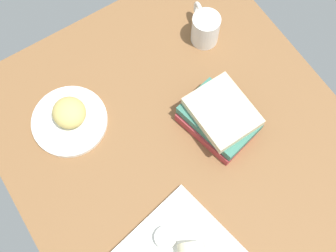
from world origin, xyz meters
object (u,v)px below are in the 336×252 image
object	(u,v)px
scone_pastry	(69,113)
book_stack	(219,119)
round_plate	(70,121)
sauce_cup	(166,238)
coffee_mug	(205,28)

from	to	relation	value
scone_pastry	book_stack	world-z (taller)	book_stack
round_plate	sauce_cup	distance (cm)	41.29
sauce_cup	coffee_mug	distance (cm)	59.96
scone_pastry	sauce_cup	world-z (taller)	scone_pastry
round_plate	scone_pastry	distance (cm)	3.93
scone_pastry	sauce_cup	distance (cm)	41.61
round_plate	book_stack	world-z (taller)	book_stack
sauce_cup	coffee_mug	xyz separation A→B (cm)	(-43.49, 41.23, 2.23)
round_plate	sauce_cup	world-z (taller)	sauce_cup
sauce_cup	book_stack	size ratio (longest dim) A/B	0.25
sauce_cup	round_plate	bearing A→B (deg)	-172.74
scone_pastry	coffee_mug	world-z (taller)	coffee_mug
round_plate	scone_pastry	size ratio (longest dim) A/B	2.24
round_plate	coffee_mug	bearing A→B (deg)	93.18
book_stack	scone_pastry	bearing A→B (deg)	-125.39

